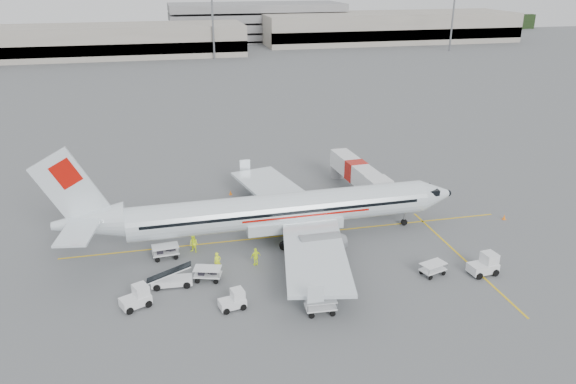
# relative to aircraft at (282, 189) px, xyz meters

# --- Properties ---
(ground) EXTENTS (360.00, 360.00, 0.00)m
(ground) POSITION_rel_aircraft_xyz_m (1.21, 0.62, -5.27)
(ground) COLOR #56595B
(stripe_lead) EXTENTS (44.00, 0.20, 0.01)m
(stripe_lead) POSITION_rel_aircraft_xyz_m (1.21, 0.62, -5.26)
(stripe_lead) COLOR yellow
(stripe_lead) RESTS_ON ground
(stripe_cross) EXTENTS (0.20, 20.00, 0.01)m
(stripe_cross) POSITION_rel_aircraft_xyz_m (15.21, -7.38, -5.26)
(stripe_cross) COLOR yellow
(stripe_cross) RESTS_ON ground
(terminal_west) EXTENTS (110.00, 22.00, 9.00)m
(terminal_west) POSITION_rel_aircraft_xyz_m (-38.79, 130.62, -0.77)
(terminal_west) COLOR gray
(terminal_west) RESTS_ON ground
(terminal_east) EXTENTS (90.00, 26.00, 10.00)m
(terminal_east) POSITION_rel_aircraft_xyz_m (71.21, 145.62, -0.27)
(terminal_east) COLOR gray
(terminal_east) RESTS_ON ground
(parking_garage) EXTENTS (62.00, 24.00, 14.00)m
(parking_garage) POSITION_rel_aircraft_xyz_m (26.21, 160.62, 1.73)
(parking_garage) COLOR slate
(parking_garage) RESTS_ON ground
(treeline) EXTENTS (300.00, 3.00, 6.00)m
(treeline) POSITION_rel_aircraft_xyz_m (1.21, 175.62, -2.27)
(treeline) COLOR black
(treeline) RESTS_ON ground
(mast_center) EXTENTS (3.20, 1.20, 22.00)m
(mast_center) POSITION_rel_aircraft_xyz_m (6.21, 118.62, 5.73)
(mast_center) COLOR slate
(mast_center) RESTS_ON ground
(mast_east) EXTENTS (3.20, 1.20, 22.00)m
(mast_east) POSITION_rel_aircraft_xyz_m (81.21, 118.62, 5.73)
(mast_east) COLOR slate
(mast_east) RESTS_ON ground
(aircraft) EXTENTS (38.71, 30.59, 10.53)m
(aircraft) POSITION_rel_aircraft_xyz_m (0.00, 0.00, 0.00)
(aircraft) COLOR white
(aircraft) RESTS_ON ground
(jet_bridge) EXTENTS (3.84, 14.75, 3.83)m
(jet_bridge) POSITION_rel_aircraft_xyz_m (11.02, 9.88, -3.35)
(jet_bridge) COLOR white
(jet_bridge) RESTS_ON ground
(belt_loader) EXTENTS (4.57, 1.96, 2.42)m
(belt_loader) POSITION_rel_aircraft_xyz_m (-10.80, -6.39, -4.06)
(belt_loader) COLOR white
(belt_loader) RESTS_ON ground
(tug_fore) EXTENTS (2.61, 1.68, 1.90)m
(tug_fore) POSITION_rel_aircraft_xyz_m (15.40, -10.53, -4.32)
(tug_fore) COLOR white
(tug_fore) RESTS_ON ground
(tug_mid) EXTENTS (2.22, 1.55, 1.57)m
(tug_mid) POSITION_rel_aircraft_xyz_m (-6.38, -10.91, -4.48)
(tug_mid) COLOR white
(tug_mid) RESTS_ON ground
(tug_aft) EXTENTS (2.60, 2.13, 1.75)m
(tug_aft) POSITION_rel_aircraft_xyz_m (-13.69, -9.01, -4.39)
(tug_aft) COLOR white
(tug_aft) RESTS_ON ground
(cart_loaded_a) EXTENTS (2.55, 1.93, 1.18)m
(cart_loaded_a) POSITION_rel_aircraft_xyz_m (-7.81, -6.19, -4.68)
(cart_loaded_a) COLOR white
(cart_loaded_a) RESTS_ON ground
(cart_loaded_b) EXTENTS (2.47, 1.60, 1.23)m
(cart_loaded_b) POSITION_rel_aircraft_xyz_m (-11.17, -1.38, -4.65)
(cart_loaded_b) COLOR white
(cart_loaded_b) RESTS_ON ground
(cart_empty_a) EXTENTS (2.43, 1.52, 1.23)m
(cart_empty_a) POSITION_rel_aircraft_xyz_m (0.12, -13.03, -4.65)
(cart_empty_a) COLOR white
(cart_empty_a) RESTS_ON ground
(cart_empty_b) EXTENTS (2.44, 1.85, 1.13)m
(cart_empty_b) POSITION_rel_aircraft_xyz_m (11.15, -9.68, -4.70)
(cart_empty_b) COLOR white
(cart_empty_b) RESTS_ON ground
(cone_nose) EXTENTS (0.35, 0.35, 0.58)m
(cone_nose) POSITION_rel_aircraft_xyz_m (23.76, -0.86, -4.98)
(cone_nose) COLOR orange
(cone_nose) RESTS_ON ground
(cone_port) EXTENTS (0.34, 0.34, 0.55)m
(cone_port) POSITION_rel_aircraft_xyz_m (-3.36, 12.56, -4.99)
(cone_port) COLOR orange
(cone_port) RESTS_ON ground
(cone_stbd) EXTENTS (0.35, 0.35, 0.58)m
(cone_stbd) POSITION_rel_aircraft_xyz_m (1.06, -11.67, -4.98)
(cone_stbd) COLOR orange
(cone_stbd) RESTS_ON ground
(crew_a) EXTENTS (0.72, 0.56, 1.76)m
(crew_a) POSITION_rel_aircraft_xyz_m (-6.82, -4.81, -4.39)
(crew_a) COLOR #D0E81B
(crew_a) RESTS_ON ground
(crew_b) EXTENTS (1.06, 1.03, 1.73)m
(crew_b) POSITION_rel_aircraft_xyz_m (-8.58, -0.88, -4.40)
(crew_b) COLOR #D0E81B
(crew_b) RESTS_ON ground
(crew_c) EXTENTS (0.74, 1.25, 1.90)m
(crew_c) POSITION_rel_aircraft_xyz_m (0.22, -0.88, -4.32)
(crew_c) COLOR #D0E81B
(crew_c) RESTS_ON ground
(crew_d) EXTENTS (1.06, 0.70, 1.67)m
(crew_d) POSITION_rel_aircraft_xyz_m (-3.40, -4.56, -4.43)
(crew_d) COLOR #D0E81B
(crew_d) RESTS_ON ground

